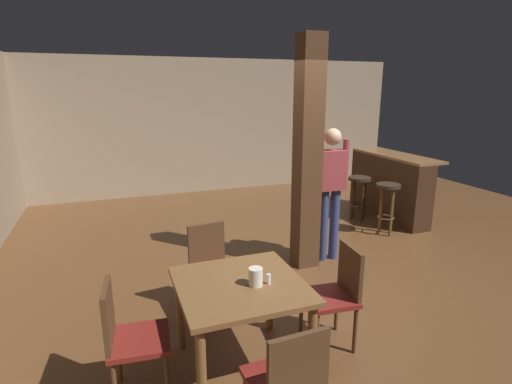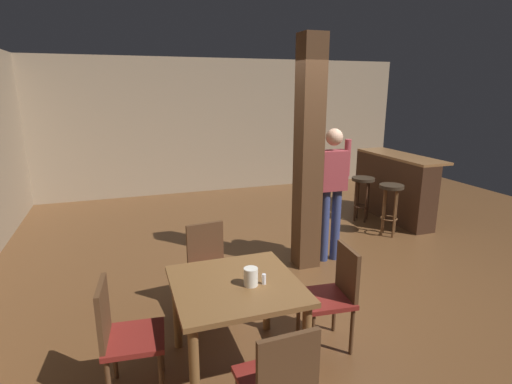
{
  "view_description": "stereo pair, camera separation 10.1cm",
  "coord_description": "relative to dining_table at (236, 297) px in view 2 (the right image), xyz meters",
  "views": [
    {
      "loc": [
        -2.37,
        -3.93,
        2.19
      ],
      "look_at": [
        -0.87,
        0.13,
        1.07
      ],
      "focal_mm": 28.0,
      "sensor_mm": 36.0,
      "label": 1
    },
    {
      "loc": [
        -2.28,
        -3.96,
        2.19
      ],
      "look_at": [
        -0.87,
        0.13,
        1.07
      ],
      "focal_mm": 28.0,
      "sensor_mm": 36.0,
      "label": 2
    }
  ],
  "objects": [
    {
      "name": "ground_plane",
      "position": [
        1.52,
        1.27,
        -0.62
      ],
      "size": [
        10.8,
        10.8,
        0.0
      ],
      "primitive_type": "plane",
      "color": "brown"
    },
    {
      "name": "wall_back",
      "position": [
        1.52,
        5.77,
        0.78
      ],
      "size": [
        8.0,
        0.1,
        2.8
      ],
      "primitive_type": "cube",
      "color": "gray",
      "rests_on": "ground_plane"
    },
    {
      "name": "pillar",
      "position": [
        1.38,
        1.59,
        0.78
      ],
      "size": [
        0.28,
        0.28,
        2.8
      ],
      "primitive_type": "cube",
      "color": "#4C301C",
      "rests_on": "ground_plane"
    },
    {
      "name": "dining_table",
      "position": [
        0.0,
        0.0,
        0.0
      ],
      "size": [
        0.96,
        0.96,
        0.74
      ],
      "color": "brown",
      "rests_on": "ground_plane"
    },
    {
      "name": "chair_north",
      "position": [
        -0.01,
        0.89,
        -0.12
      ],
      "size": [
        0.47,
        0.47,
        0.89
      ],
      "color": "maroon",
      "rests_on": "ground_plane"
    },
    {
      "name": "chair_west",
      "position": [
        -0.85,
        -0.03,
        -0.12
      ],
      "size": [
        0.46,
        0.46,
        0.89
      ],
      "color": "maroon",
      "rests_on": "ground_plane"
    },
    {
      "name": "chair_south",
      "position": [
        0.02,
        -0.84,
        -0.12
      ],
      "size": [
        0.44,
        0.44,
        0.89
      ],
      "color": "maroon",
      "rests_on": "ground_plane"
    },
    {
      "name": "chair_east",
      "position": [
        0.87,
        0.01,
        -0.12
      ],
      "size": [
        0.46,
        0.46,
        0.89
      ],
      "color": "maroon",
      "rests_on": "ground_plane"
    },
    {
      "name": "napkin_cup",
      "position": [
        0.1,
        -0.07,
        0.19
      ],
      "size": [
        0.11,
        0.11,
        0.14
      ],
      "primitive_type": "cylinder",
      "color": "silver",
      "rests_on": "dining_table"
    },
    {
      "name": "salt_shaker",
      "position": [
        0.2,
        -0.09,
        0.16
      ],
      "size": [
        0.03,
        0.03,
        0.08
      ],
      "primitive_type": "cylinder",
      "color": "silver",
      "rests_on": "dining_table"
    },
    {
      "name": "standing_person",
      "position": [
        1.73,
        1.62,
        0.38
      ],
      "size": [
        0.47,
        0.22,
        1.72
      ],
      "color": "maroon",
      "rests_on": "ground_plane"
    },
    {
      "name": "bar_counter",
      "position": [
        3.63,
        2.83,
        -0.06
      ],
      "size": [
        0.56,
        1.75,
        1.1
      ],
      "color": "brown",
      "rests_on": "ground_plane"
    },
    {
      "name": "bar_stool_near",
      "position": [
        3.04,
        2.12,
        -0.02
      ],
      "size": [
        0.36,
        0.36,
        0.8
      ],
      "color": "#2D2319",
      "rests_on": "ground_plane"
    },
    {
      "name": "bar_stool_mid",
      "position": [
        3.05,
        2.87,
        -0.05
      ],
      "size": [
        0.38,
        0.38,
        0.75
      ],
      "color": "#2D2319",
      "rests_on": "ground_plane"
    }
  ]
}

